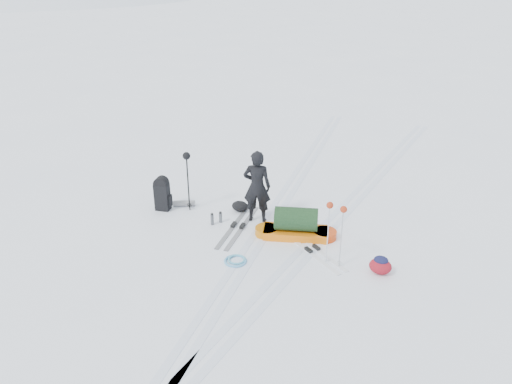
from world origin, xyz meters
The scene contains 13 objects.
ground centered at (0.00, 0.00, 0.00)m, with size 200.00×200.00×0.00m, color white.
ski_tracks centered at (0.61, 0.88, 0.00)m, with size 3.38×17.97×0.01m.
skier centered at (-0.30, 0.50, 0.81)m, with size 0.59×0.39×1.61m, color black.
pulk_sled centered at (0.70, 0.16, 0.25)m, with size 1.74×0.91×0.64m.
expedition_rucksack centered at (-2.43, 0.22, 0.37)m, with size 0.79×0.63×0.80m.
ski_poles_black centered at (-1.93, 0.42, 1.13)m, with size 0.17×0.17×1.39m.
ski_poles_silver centered at (1.66, -0.57, 1.05)m, with size 0.39×0.19×1.25m.
touring_skis_grey centered at (-0.56, 0.06, 0.02)m, with size 0.45×2.00×0.07m.
touring_skis_white centered at (1.18, -0.24, 0.02)m, with size 1.67×1.36×0.07m.
rope_coil centered at (-0.05, -1.17, 0.03)m, with size 0.54×0.54×0.05m.
small_daypack centered at (2.53, -0.53, 0.17)m, with size 0.50×0.46×0.35m.
thermos_pair centered at (-1.06, 0.03, 0.13)m, with size 0.20×0.24×0.27m.
stuff_sack centered at (-0.82, 0.77, 0.12)m, with size 0.44×0.38×0.24m.
Camera 1 is at (3.33, -8.41, 5.17)m, focal length 35.00 mm.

